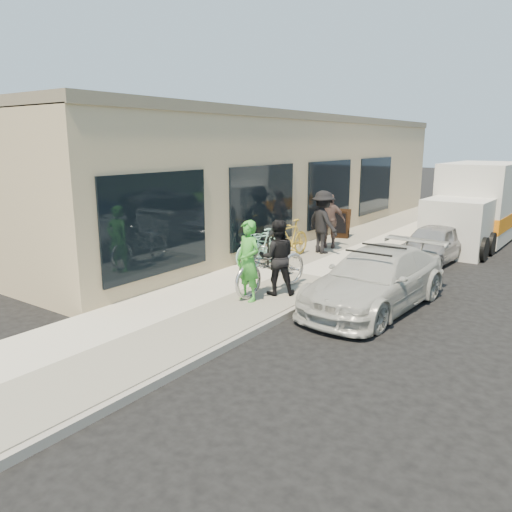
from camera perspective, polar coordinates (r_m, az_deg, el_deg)
The scene contains 17 objects.
ground at distance 9.19m, azimuth 4.52°, elevation -8.33°, with size 120.00×120.00×0.00m, color black.
sidewalk at distance 12.60m, azimuth 3.78°, elevation -2.05°, with size 3.00×34.00×0.15m, color beige.
curb at distance 11.89m, azimuth 10.15°, elevation -3.19°, with size 0.12×34.00×0.13m, color gray.
storefront at distance 18.16m, azimuth 3.48°, elevation 9.12°, with size 3.60×20.00×4.22m.
bike_rack at distance 13.11m, azimuth 1.67°, elevation 1.06°, with size 0.23×0.54×0.80m.
sandwich_board at distance 17.03m, azimuth 9.61°, elevation 3.67°, with size 0.69×0.70×0.95m.
sedan_white at distance 10.41m, azimuth 13.52°, elevation -2.61°, with size 2.00×4.26×1.24m.
sedan_silver at distance 14.77m, azimuth 19.48°, elevation 1.31°, with size 1.27×3.17×1.08m, color #9C9CA1.
moving_truck at distance 18.05m, azimuth 23.79°, elevation 4.99°, with size 2.13×5.43×2.64m.
tandem_bike at distance 10.71m, azimuth 1.86°, elevation -1.14°, with size 0.76×2.19×1.15m, color silver.
woman_rider at distance 10.08m, azimuth -0.90°, elevation -0.56°, with size 0.60×0.40×1.65m, color green.
man_standing at distance 10.50m, azimuth 2.44°, elevation -0.16°, with size 0.78×0.61×1.60m, color black.
cruiser_bike_a at distance 13.04m, azimuth 0.48°, elevation 0.99°, with size 0.45×1.59×0.96m, color #89CDBB.
cruiser_bike_b at distance 13.27m, azimuth 1.16°, elevation 1.16°, with size 0.62×1.78×0.94m, color #89CDBB.
cruiser_bike_c at distance 13.91m, azimuth 3.94°, elevation 1.94°, with size 0.50×1.77×1.06m, color gold.
bystander_a at distance 14.57m, azimuth 7.67°, elevation 3.86°, with size 1.17×0.67×1.81m, color black.
bystander_b at distance 15.41m, azimuth 8.37°, elevation 4.01°, with size 0.96×0.40×1.64m, color brown.
Camera 1 is at (4.37, -7.37, 3.33)m, focal length 35.00 mm.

